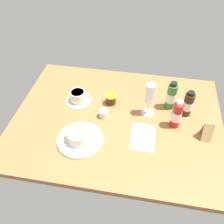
% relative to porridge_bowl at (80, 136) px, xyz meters
% --- Properties ---
extents(ground_plane, '(1.10, 0.84, 0.03)m').
position_rel_porridge_bowl_xyz_m(ground_plane, '(0.15, 0.18, -0.05)').
color(ground_plane, '#9E6B3D').
extents(porridge_bowl, '(0.22, 0.22, 0.08)m').
position_rel_porridge_bowl_xyz_m(porridge_bowl, '(0.00, 0.00, 0.00)').
color(porridge_bowl, silver).
rests_on(porridge_bowl, ground_plane).
extents(cutlery_setting, '(0.12, 0.17, 0.01)m').
position_rel_porridge_bowl_xyz_m(cutlery_setting, '(0.30, 0.08, -0.03)').
color(cutlery_setting, silver).
rests_on(cutlery_setting, ground_plane).
extents(coffee_cup, '(0.14, 0.14, 0.07)m').
position_rel_porridge_bowl_xyz_m(coffee_cup, '(-0.08, 0.28, 0.00)').
color(coffee_cup, silver).
rests_on(coffee_cup, ground_plane).
extents(creamer_jug, '(0.05, 0.06, 0.05)m').
position_rel_porridge_bowl_xyz_m(creamer_jug, '(0.08, 0.18, -0.01)').
color(creamer_jug, silver).
rests_on(creamer_jug, ground_plane).
extents(wine_glass, '(0.07, 0.07, 0.19)m').
position_rel_porridge_bowl_xyz_m(wine_glass, '(0.31, 0.25, 0.09)').
color(wine_glass, white).
rests_on(wine_glass, ground_plane).
extents(jam_jar, '(0.06, 0.06, 0.06)m').
position_rel_porridge_bowl_xyz_m(jam_jar, '(0.10, 0.29, -0.00)').
color(jam_jar, '#382510').
rests_on(jam_jar, ground_plane).
extents(sauce_bottle_red, '(0.05, 0.05, 0.17)m').
position_rel_porridge_bowl_xyz_m(sauce_bottle_red, '(0.45, 0.18, 0.05)').
color(sauce_bottle_red, '#B21E19').
rests_on(sauce_bottle_red, ground_plane).
extents(sauce_bottle_brown, '(0.05, 0.05, 0.15)m').
position_rel_porridge_bowl_xyz_m(sauce_bottle_brown, '(0.51, 0.28, 0.04)').
color(sauce_bottle_brown, '#382314').
rests_on(sauce_bottle_brown, ground_plane).
extents(sauce_bottle_green, '(0.05, 0.05, 0.17)m').
position_rel_porridge_bowl_xyz_m(sauce_bottle_green, '(0.42, 0.32, 0.05)').
color(sauce_bottle_green, '#337233').
rests_on(sauce_bottle_green, ground_plane).
extents(menu_card, '(0.05, 0.07, 0.10)m').
position_rel_porridge_bowl_xyz_m(menu_card, '(0.60, 0.13, 0.02)').
color(menu_card, tan).
rests_on(menu_card, ground_plane).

